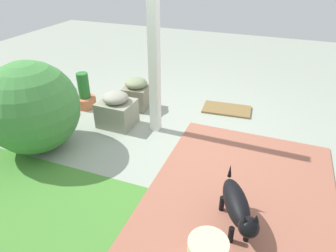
% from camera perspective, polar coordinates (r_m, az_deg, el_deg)
% --- Properties ---
extents(ground_plane, '(12.00, 12.00, 0.00)m').
position_cam_1_polar(ground_plane, '(3.95, 0.16, -2.11)').
color(ground_plane, '#949C8D').
extents(brick_path, '(1.80, 2.40, 0.02)m').
position_cam_1_polar(brick_path, '(3.17, 13.67, -12.56)').
color(brick_path, '#9C5C49').
rests_on(brick_path, ground).
extents(porch_pillar, '(0.12, 0.12, 2.26)m').
position_cam_1_polar(porch_pillar, '(3.68, -2.69, 14.72)').
color(porch_pillar, white).
rests_on(porch_pillar, ground).
extents(stone_planter_nearest, '(0.39, 0.40, 0.48)m').
position_cam_1_polar(stone_planter_nearest, '(4.64, -6.01, 6.20)').
color(stone_planter_nearest, gray).
rests_on(stone_planter_nearest, ground).
extents(stone_planter_near, '(0.48, 0.43, 0.50)m').
position_cam_1_polar(stone_planter_near, '(4.18, -9.76, 3.00)').
color(stone_planter_near, gray).
rests_on(stone_planter_near, ground).
extents(round_shrub, '(1.10, 1.10, 1.10)m').
position_cam_1_polar(round_shrub, '(3.83, -24.51, 3.20)').
color(round_shrub, '#3F813C').
rests_on(round_shrub, ground).
extents(terracotta_pot_tall, '(0.32, 0.32, 0.55)m').
position_cam_1_polar(terracotta_pot_tall, '(4.82, -15.56, 5.68)').
color(terracotta_pot_tall, '#C76946').
rests_on(terracotta_pot_tall, ground).
extents(terracotta_pot_spiky, '(0.25, 0.25, 0.61)m').
position_cam_1_polar(terracotta_pot_spiky, '(4.74, -22.40, 5.27)').
color(terracotta_pot_spiky, '#B86345').
rests_on(terracotta_pot_spiky, ground).
extents(dog, '(0.42, 0.68, 0.48)m').
position_cam_1_polar(dog, '(2.65, 13.12, -14.74)').
color(dog, black).
rests_on(dog, ground).
extents(doormat, '(0.75, 0.45, 0.03)m').
position_cam_1_polar(doormat, '(4.70, 11.12, 3.15)').
color(doormat, brown).
rests_on(doormat, ground).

